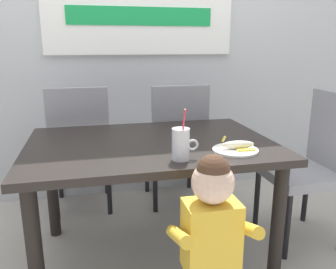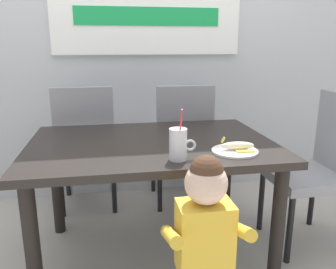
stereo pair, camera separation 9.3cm
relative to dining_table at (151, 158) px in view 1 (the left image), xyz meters
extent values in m
plane|color=#B7B2A8|center=(0.00, 0.00, -0.62)|extent=(24.00, 24.00, 0.00)
cube|color=silver|center=(0.00, 1.04, 0.83)|extent=(6.40, 0.12, 2.90)
cube|color=white|center=(0.10, 0.96, 0.83)|extent=(1.47, 0.04, 0.57)
cube|color=green|center=(0.10, 0.94, 0.83)|extent=(1.12, 0.01, 0.14)
cube|color=black|center=(0.00, 0.00, 0.08)|extent=(1.34, 0.93, 0.04)
cylinder|color=black|center=(-0.59, -0.39, -0.28)|extent=(0.07, 0.07, 0.68)
cylinder|color=black|center=(0.59, -0.39, -0.28)|extent=(0.07, 0.07, 0.68)
cylinder|color=black|center=(-0.59, 0.39, -0.28)|extent=(0.07, 0.07, 0.68)
cylinder|color=black|center=(0.59, 0.39, -0.28)|extent=(0.07, 0.07, 0.68)
cube|color=gray|center=(-0.40, 0.78, -0.17)|extent=(0.44, 0.44, 0.06)
cube|color=gray|center=(-0.40, 0.58, 0.10)|extent=(0.42, 0.05, 0.48)
cylinder|color=black|center=(-0.21, 0.97, -0.41)|extent=(0.04, 0.04, 0.42)
cylinder|color=black|center=(-0.59, 0.97, -0.41)|extent=(0.04, 0.04, 0.42)
cylinder|color=black|center=(-0.21, 0.59, -0.41)|extent=(0.04, 0.04, 0.42)
cylinder|color=black|center=(-0.59, 0.59, -0.41)|extent=(0.04, 0.04, 0.42)
cube|color=gray|center=(0.32, 0.74, -0.17)|extent=(0.44, 0.44, 0.06)
cube|color=gray|center=(0.32, 0.54, 0.10)|extent=(0.42, 0.05, 0.48)
cylinder|color=black|center=(0.51, 0.93, -0.41)|extent=(0.04, 0.04, 0.42)
cylinder|color=black|center=(0.13, 0.93, -0.41)|extent=(0.04, 0.04, 0.42)
cylinder|color=black|center=(0.51, 0.55, -0.41)|extent=(0.04, 0.04, 0.42)
cylinder|color=black|center=(0.13, 0.55, -0.41)|extent=(0.04, 0.04, 0.42)
cube|color=gray|center=(0.96, -0.01, -0.17)|extent=(0.44, 0.44, 0.06)
cube|color=gray|center=(1.16, -0.01, 0.10)|extent=(0.05, 0.42, 0.48)
cylinder|color=black|center=(0.77, 0.18, -0.41)|extent=(0.04, 0.04, 0.42)
cylinder|color=black|center=(0.77, -0.20, -0.41)|extent=(0.04, 0.04, 0.42)
cylinder|color=black|center=(1.15, 0.18, -0.41)|extent=(0.04, 0.04, 0.42)
cube|color=gold|center=(0.13, -0.63, -0.13)|extent=(0.22, 0.15, 0.30)
sphere|color=beige|center=(0.13, -0.63, 0.10)|extent=(0.17, 0.17, 0.17)
sphere|color=#472D1E|center=(0.13, -0.63, 0.15)|extent=(0.13, 0.13, 0.13)
cylinder|color=gold|center=(-0.01, -0.65, -0.10)|extent=(0.05, 0.24, 0.13)
cylinder|color=gold|center=(0.27, -0.65, -0.10)|extent=(0.05, 0.24, 0.13)
cylinder|color=silver|center=(0.08, -0.33, 0.17)|extent=(0.08, 0.08, 0.15)
cylinder|color=#B2D184|center=(0.08, -0.33, 0.14)|extent=(0.07, 0.07, 0.08)
torus|color=silver|center=(0.14, -0.33, 0.16)|extent=(0.06, 0.01, 0.06)
cylinder|color=#E5333F|center=(0.09, -0.34, 0.24)|extent=(0.01, 0.08, 0.21)
cylinder|color=white|center=(0.39, -0.27, 0.10)|extent=(0.23, 0.23, 0.01)
ellipsoid|color=#F4EAC6|center=(0.40, -0.27, 0.13)|extent=(0.17, 0.06, 0.04)
cube|color=yellow|center=(0.43, -0.31, 0.11)|extent=(0.09, 0.04, 0.01)
cube|color=yellow|center=(0.42, -0.23, 0.11)|extent=(0.09, 0.04, 0.01)
cylinder|color=yellow|center=(0.32, -0.26, 0.16)|extent=(0.02, 0.01, 0.03)
camera|label=1|loc=(-0.32, -1.80, 0.62)|focal=36.71mm
camera|label=2|loc=(-0.23, -1.82, 0.62)|focal=36.71mm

